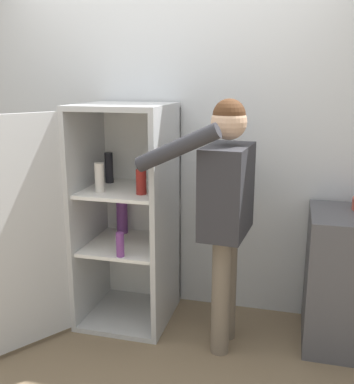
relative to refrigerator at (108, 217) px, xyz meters
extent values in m
plane|color=#7A664C|center=(0.34, -0.54, -0.78)|extent=(12.00, 12.00, 0.00)
cube|color=silver|center=(0.34, 0.44, 0.50)|extent=(7.00, 0.06, 2.55)
cube|color=#B7BABC|center=(0.11, 0.07, -0.76)|extent=(0.62, 0.65, 0.04)
cube|color=#B7BABC|center=(0.11, 0.07, 0.76)|extent=(0.62, 0.65, 0.04)
cube|color=white|center=(0.11, 0.38, 0.00)|extent=(0.62, 0.03, 1.48)
cube|color=#B7BABC|center=(-0.18, 0.07, 0.00)|extent=(0.03, 0.65, 1.48)
cube|color=#B7BABC|center=(0.40, 0.07, 0.00)|extent=(0.04, 0.65, 1.48)
cube|color=white|center=(0.11, 0.07, -0.22)|extent=(0.55, 0.58, 0.02)
cube|color=white|center=(0.11, 0.07, 0.19)|extent=(0.55, 0.58, 0.02)
cube|color=#B7BABC|center=(-0.39, -0.50, 0.00)|extent=(0.38, 0.54, 1.48)
cylinder|color=#723884|center=(0.15, -0.17, -0.12)|extent=(0.05, 0.05, 0.17)
cylinder|color=maroon|center=(0.27, -0.05, 0.28)|extent=(0.07, 0.07, 0.17)
cylinder|color=#723884|center=(-0.01, 0.28, -0.08)|extent=(0.08, 0.08, 0.25)
cylinder|color=beige|center=(-0.02, -0.07, 0.30)|extent=(0.06, 0.06, 0.20)
cylinder|color=beige|center=(0.32, 0.16, -0.08)|extent=(0.07, 0.07, 0.24)
cylinder|color=black|center=(-0.07, 0.21, 0.31)|extent=(0.06, 0.06, 0.22)
cylinder|color=#726656|center=(0.84, -0.21, -0.39)|extent=(0.12, 0.12, 0.78)
cylinder|color=#726656|center=(0.85, -0.03, -0.39)|extent=(0.12, 0.12, 0.78)
cube|color=#2D2D33|center=(0.84, -0.12, 0.28)|extent=(0.29, 0.48, 0.55)
sphere|color=#DBAD89|center=(0.84, -0.12, 0.69)|extent=(0.21, 0.21, 0.21)
sphere|color=#4C2D19|center=(0.84, -0.12, 0.73)|extent=(0.20, 0.20, 0.20)
cylinder|color=#2D2D33|center=(0.59, -0.35, 0.56)|extent=(0.51, 0.13, 0.30)
cylinder|color=#2D2D33|center=(0.87, 0.14, 0.25)|extent=(0.09, 0.09, 0.52)
camera|label=1|loc=(1.23, -2.77, 0.93)|focal=42.00mm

